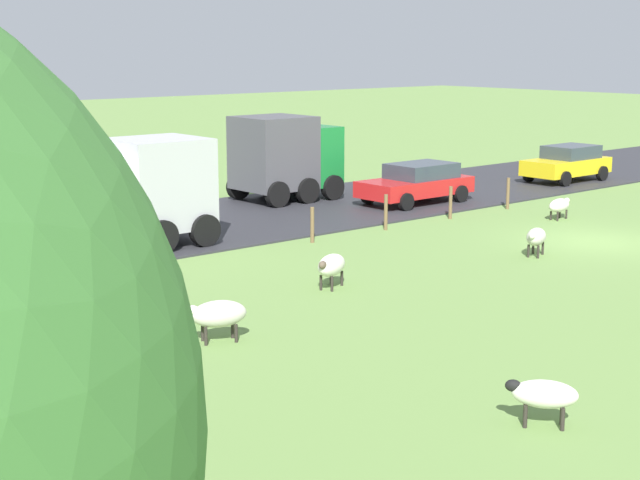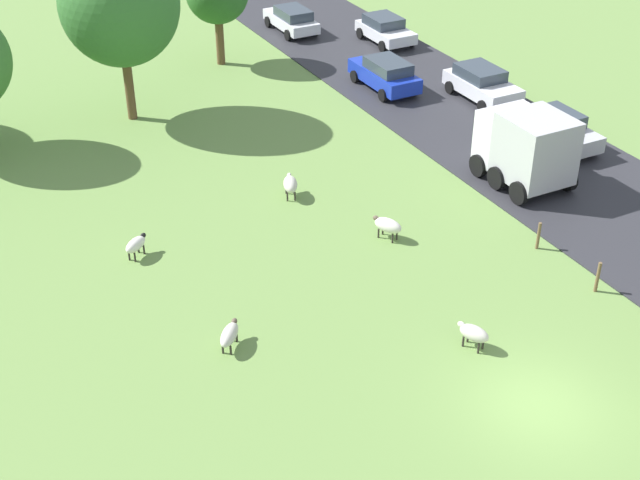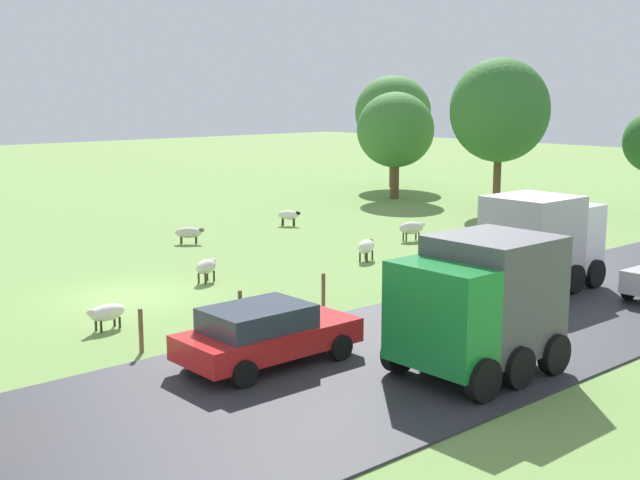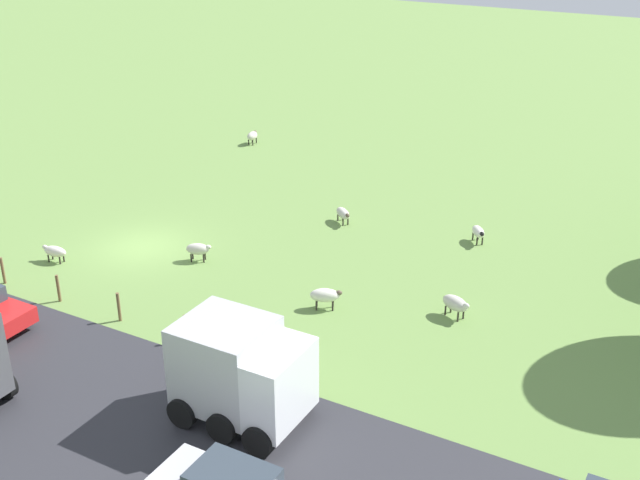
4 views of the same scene
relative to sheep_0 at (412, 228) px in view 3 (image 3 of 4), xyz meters
The scene contains 18 objects.
ground_plane 14.54m from the sheep_0, 86.59° to the right, with size 160.00×160.00×0.00m, color #6B8E47.
road_strip 18.24m from the sheep_0, 52.74° to the right, with size 8.00×80.00×0.06m, color #2D2D33.
sheep_0 is the anchor object (origin of this frame).
sheep_1 4.95m from the sheep_0, 68.47° to the right, with size 0.98×1.28×0.85m.
sheep_2 17.25m from the sheep_0, 77.01° to the right, with size 0.60×1.24×0.73m.
sheep_4 11.47m from the sheep_0, 86.04° to the right, with size 0.86×1.15×0.81m.
sheep_5 9.89m from the sheep_0, 127.12° to the right, with size 1.12×1.21×0.73m.
sheep_6 7.10m from the sheep_0, 168.17° to the right, with size 1.10×1.00×0.76m.
tree_0 22.02m from the sheep_0, 136.22° to the left, with size 5.27×5.27×7.71m.
tree_1 12.18m from the sheep_0, 107.38° to the left, with size 5.47×5.47×8.45m.
tree_2 15.28m from the sheep_0, 136.66° to the left, with size 4.77×4.77×6.59m.
fence_post_0 18.27m from the sheep_0, 69.58° to the right, with size 0.12×0.12×1.16m, color brown.
fence_post_1 15.39m from the sheep_0, 65.53° to the right, with size 0.12×0.12×1.14m, color brown.
fence_post_2 12.62m from the sheep_0, 59.67° to the right, with size 0.12×0.12×1.17m, color brown.
fence_post_3 10.06m from the sheep_0, 50.67° to the right, with size 0.12×0.12×1.10m, color brown.
truck_0 9.78m from the sheep_0, 21.09° to the right, with size 2.79×3.85×3.16m.
truck_1 17.82m from the sheep_0, 42.48° to the right, with size 2.77×3.81×3.22m.
car_4 17.96m from the sheep_0, 58.79° to the right, with size 2.20×4.53×1.48m.
Camera 3 is at (23.82, -12.54, 6.61)m, focal length 46.28 mm.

